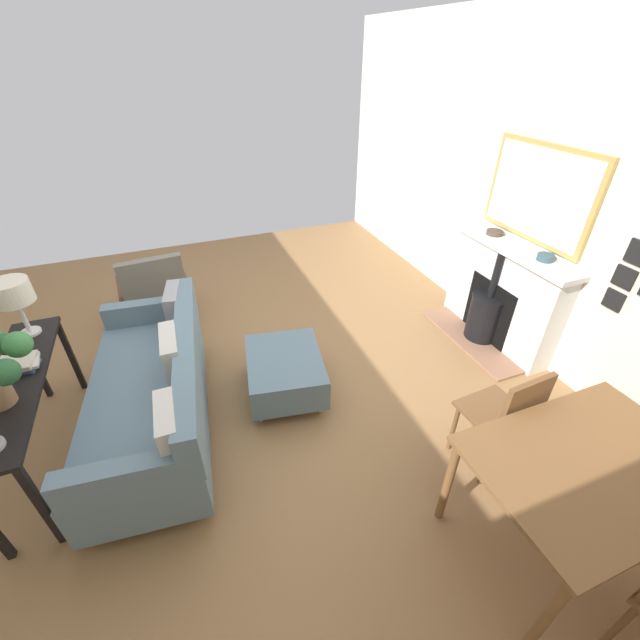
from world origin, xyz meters
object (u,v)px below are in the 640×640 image
object	(u,v)px
sofa	(156,392)
book_stack	(17,365)
mantel_bowl_far	(546,257)
console_table	(21,393)
dining_table	(589,473)
fireplace	(498,298)
dining_chair_near_fireplace	(507,414)
mantel_bowl_near	(495,232)
armchair_accent	(154,285)
table_lamp_near_end	(12,294)
ottoman	(285,371)

from	to	relation	value
sofa	book_stack	bearing A→B (deg)	-9.64
mantel_bowl_far	console_table	world-z (taller)	mantel_bowl_far
console_table	dining_table	xyz separation A→B (m)	(-2.90, 1.77, 0.02)
console_table	book_stack	bearing A→B (deg)	-91.35
fireplace	book_stack	distance (m)	3.98
sofa	dining_chair_near_fireplace	bearing A→B (deg)	150.33
mantel_bowl_far	console_table	size ratio (longest dim) A/B	0.09
mantel_bowl_near	sofa	xyz separation A→B (m)	(3.23, 0.34, -0.66)
sofa	armchair_accent	size ratio (longest dim) A/B	2.32
table_lamp_near_end	dining_table	bearing A→B (deg)	141.21
console_table	dining_table	world-z (taller)	same
ottoman	console_table	world-z (taller)	console_table
armchair_accent	dining_chair_near_fireplace	bearing A→B (deg)	126.83
dining_table	ottoman	bearing A→B (deg)	-58.16
dining_table	table_lamp_near_end	bearing A→B (deg)	-38.79
fireplace	table_lamp_near_end	distance (m)	4.05
fireplace	console_table	size ratio (longest dim) A/B	0.91
ottoman	console_table	size ratio (longest dim) A/B	0.57
console_table	book_stack	xyz separation A→B (m)	(-0.00, -0.13, 0.14)
mantel_bowl_near	console_table	xyz separation A→B (m)	(4.00, 0.34, -0.40)
mantel_bowl_near	table_lamp_near_end	bearing A→B (deg)	-3.15
sofa	armchair_accent	bearing A→B (deg)	-92.39
armchair_accent	console_table	distance (m)	1.76
mantel_bowl_far	dining_chair_near_fireplace	distance (m)	1.54
mantel_bowl_near	dining_table	distance (m)	2.41
mantel_bowl_near	console_table	bearing A→B (deg)	4.82
mantel_bowl_near	book_stack	bearing A→B (deg)	3.02
fireplace	mantel_bowl_near	world-z (taller)	mantel_bowl_near
table_lamp_near_end	book_stack	xyz separation A→B (m)	(-0.00, 0.43, -0.30)
armchair_accent	dining_table	xyz separation A→B (m)	(-2.06, 3.31, 0.19)
book_stack	dining_table	bearing A→B (deg)	146.74
mantel_bowl_near	table_lamp_near_end	distance (m)	4.01
sofa	mantel_bowl_far	bearing A→B (deg)	175.27
armchair_accent	dining_table	bearing A→B (deg)	121.88
dining_table	sofa	bearing A→B (deg)	-39.78
mantel_bowl_near	book_stack	world-z (taller)	mantel_bowl_near
mantel_bowl_far	dining_table	distance (m)	1.90
book_stack	ottoman	bearing A→B (deg)	177.00
sofa	console_table	bearing A→B (deg)	-0.32
mantel_bowl_near	dining_chair_near_fireplace	world-z (taller)	mantel_bowl_near
armchair_accent	console_table	xyz separation A→B (m)	(0.84, 1.54, 0.17)
mantel_bowl_far	book_stack	xyz separation A→B (m)	(4.00, -0.40, -0.27)
mantel_bowl_far	console_table	xyz separation A→B (m)	(4.00, -0.27, -0.40)
mantel_bowl_near	console_table	distance (m)	4.04
mantel_bowl_near	dining_table	size ratio (longest dim) A/B	0.13
fireplace	dining_table	distance (m)	2.13
sofa	armchair_accent	world-z (taller)	sofa
ottoman	armchair_accent	xyz separation A→B (m)	(0.94, -1.51, 0.23)
ottoman	dining_chair_near_fireplace	world-z (taller)	dining_chair_near_fireplace
fireplace	sofa	bearing A→B (deg)	1.06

